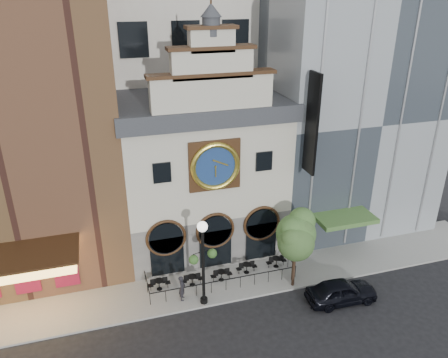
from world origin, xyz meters
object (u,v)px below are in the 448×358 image
tree_left (296,240)px  tree_right (297,230)px  car_right (342,291)px  bistro_0 (159,284)px  bistro_1 (192,280)px  bistro_2 (221,275)px  lamppost (203,254)px  bistro_3 (247,267)px  pedestrian (182,288)px  bistro_4 (276,261)px

tree_left → tree_right: bearing=65.9°
car_right → tree_left: 4.59m
bistro_0 → bistro_1: 2.34m
bistro_2 → lamppost: 4.32m
bistro_2 → bistro_3: size_ratio=1.00×
bistro_3 → bistro_2: bearing=-170.8°
car_right → pedestrian: 10.79m
bistro_4 → lamppost: lamppost is taller
bistro_0 → car_right: bearing=-21.5°
bistro_2 → lamppost: lamppost is taller
bistro_4 → tree_right: size_ratio=0.28×
bistro_3 → car_right: (5.15, -4.68, 0.21)m
bistro_1 → lamppost: size_ratio=0.25×
tree_right → pedestrian: bearing=179.3°
bistro_3 → pedestrian: 5.43m
bistro_0 → tree_left: (9.25, -2.20, 3.29)m
bistro_2 → car_right: bearing=-31.2°
bistro_4 → tree_left: size_ratio=0.31×
pedestrian → lamppost: size_ratio=0.30×
tree_left → lamppost: bearing=-179.7°
pedestrian → tree_left: (7.90, -0.71, 2.82)m
bistro_2 → bistro_3: (2.05, 0.33, 0.00)m
bistro_0 → bistro_4: same height
car_right → lamppost: (-9.00, 2.36, 3.18)m
bistro_1 → tree_right: (7.19, -1.39, 3.61)m
bistro_0 → bistro_4: (8.93, 0.16, 0.00)m
bistro_2 → lamppost: bearing=-132.3°
pedestrian → tree_left: size_ratio=0.36×
bistro_3 → car_right: 6.97m
bistro_2 → bistro_4: same height
bistro_0 → car_right: size_ratio=0.33×
car_right → tree_left: size_ratio=0.95×
pedestrian → tree_right: bearing=-74.3°
tree_right → bistro_3: bearing=150.8°
car_right → tree_right: size_ratio=0.87×
bistro_0 → car_right: (11.67, -4.60, 0.21)m
bistro_3 → bistro_4: (2.41, 0.08, 0.00)m
bistro_0 → bistro_1: bearing=-5.0°
bistro_2 → bistro_0: bearing=176.8°
bistro_2 → tree_left: 6.11m
car_right → bistro_4: bearing=32.4°
bistro_0 → lamppost: 4.86m
bistro_2 → tree_right: bearing=-14.9°
bistro_4 → bistro_1: bearing=-176.9°
car_right → tree_right: (-2.15, 3.01, 3.40)m
bistro_4 → car_right: bearing=-60.1°
bistro_2 → tree_left: size_ratio=0.31×
bistro_4 → tree_left: 4.06m
bistro_4 → lamppost: 7.51m
lamppost → tree_left: 6.58m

